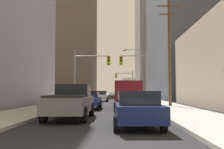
{
  "coord_description": "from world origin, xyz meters",
  "views": [
    {
      "loc": [
        0.93,
        -5.36,
        1.53
      ],
      "look_at": [
        0.0,
        30.05,
        3.73
      ],
      "focal_mm": 41.85,
      "sensor_mm": 36.0,
      "label": 1
    }
  ],
  "objects_px": {
    "sedan_blue": "(89,100)",
    "traffic_signal_near_left": "(90,68)",
    "traffic_signal_near_right": "(135,68)",
    "city_bus": "(129,88)",
    "cargo_van_maroon": "(128,94)",
    "sedan_navy": "(137,109)",
    "sedan_white": "(101,96)",
    "pickup_truck_grey": "(71,102)",
    "sedan_beige": "(126,98)",
    "traffic_signal_far_right": "(125,79)"
  },
  "relations": [
    {
      "from": "sedan_blue",
      "to": "traffic_signal_near_left",
      "type": "height_order",
      "value": "traffic_signal_near_left"
    },
    {
      "from": "traffic_signal_near_left",
      "to": "traffic_signal_near_right",
      "type": "relative_size",
      "value": 1.0
    },
    {
      "from": "city_bus",
      "to": "sedan_blue",
      "type": "relative_size",
      "value": 2.74
    },
    {
      "from": "sedan_blue",
      "to": "traffic_signal_near_left",
      "type": "bearing_deg",
      "value": 95.49
    },
    {
      "from": "cargo_van_maroon",
      "to": "traffic_signal_near_right",
      "type": "xyz_separation_m",
      "value": [
        1.08,
        7.78,
        2.72
      ]
    },
    {
      "from": "cargo_van_maroon",
      "to": "sedan_navy",
      "type": "bearing_deg",
      "value": -89.58
    },
    {
      "from": "sedan_blue",
      "to": "sedan_white",
      "type": "xyz_separation_m",
      "value": [
        -0.06,
        15.87,
        0.0
      ]
    },
    {
      "from": "city_bus",
      "to": "cargo_van_maroon",
      "type": "bearing_deg",
      "value": -92.43
    },
    {
      "from": "city_bus",
      "to": "traffic_signal_near_right",
      "type": "relative_size",
      "value": 1.93
    },
    {
      "from": "pickup_truck_grey",
      "to": "cargo_van_maroon",
      "type": "bearing_deg",
      "value": 63.99
    },
    {
      "from": "cargo_van_maroon",
      "to": "sedan_white",
      "type": "height_order",
      "value": "cargo_van_maroon"
    },
    {
      "from": "city_bus",
      "to": "traffic_signal_near_right",
      "type": "height_order",
      "value": "traffic_signal_near_right"
    },
    {
      "from": "sedan_beige",
      "to": "traffic_signal_far_right",
      "type": "bearing_deg",
      "value": 88.71
    },
    {
      "from": "cargo_van_maroon",
      "to": "sedan_beige",
      "type": "distance_m",
      "value": 5.75
    },
    {
      "from": "sedan_white",
      "to": "traffic_signal_far_right",
      "type": "relative_size",
      "value": 0.71
    },
    {
      "from": "sedan_navy",
      "to": "traffic_signal_near_left",
      "type": "bearing_deg",
      "value": 102.5
    },
    {
      "from": "city_bus",
      "to": "cargo_van_maroon",
      "type": "xyz_separation_m",
      "value": [
        -0.95,
        -22.3,
        -0.64
      ]
    },
    {
      "from": "cargo_van_maroon",
      "to": "traffic_signal_far_right",
      "type": "height_order",
      "value": "traffic_signal_far_right"
    },
    {
      "from": "cargo_van_maroon",
      "to": "traffic_signal_near_right",
      "type": "height_order",
      "value": "traffic_signal_near_right"
    },
    {
      "from": "city_bus",
      "to": "sedan_beige",
      "type": "xyz_separation_m",
      "value": [
        -0.97,
        -16.57,
        -1.16
      ]
    },
    {
      "from": "pickup_truck_grey",
      "to": "sedan_beige",
      "type": "bearing_deg",
      "value": 75.27
    },
    {
      "from": "city_bus",
      "to": "traffic_signal_far_right",
      "type": "relative_size",
      "value": 1.93
    },
    {
      "from": "sedan_blue",
      "to": "cargo_van_maroon",
      "type": "bearing_deg",
      "value": -13.2
    },
    {
      "from": "pickup_truck_grey",
      "to": "city_bus",
      "type": "bearing_deg",
      "value": 81.67
    },
    {
      "from": "pickup_truck_grey",
      "to": "cargo_van_maroon",
      "type": "height_order",
      "value": "cargo_van_maroon"
    },
    {
      "from": "cargo_van_maroon",
      "to": "sedan_blue",
      "type": "xyz_separation_m",
      "value": [
        -3.2,
        0.75,
        -0.52
      ]
    },
    {
      "from": "sedan_blue",
      "to": "traffic_signal_near_left",
      "type": "distance_m",
      "value": 7.79
    },
    {
      "from": "traffic_signal_near_left",
      "to": "traffic_signal_far_right",
      "type": "xyz_separation_m",
      "value": [
        4.55,
        28.74,
        -0.01
      ]
    },
    {
      "from": "pickup_truck_grey",
      "to": "cargo_van_maroon",
      "type": "distance_m",
      "value": 7.57
    },
    {
      "from": "traffic_signal_near_right",
      "to": "traffic_signal_far_right",
      "type": "relative_size",
      "value": 1.0
    },
    {
      "from": "pickup_truck_grey",
      "to": "sedan_white",
      "type": "distance_m",
      "value": 23.42
    },
    {
      "from": "sedan_white",
      "to": "traffic_signal_near_right",
      "type": "bearing_deg",
      "value": -63.85
    },
    {
      "from": "pickup_truck_grey",
      "to": "traffic_signal_far_right",
      "type": "distance_m",
      "value": 43.61
    },
    {
      "from": "traffic_signal_near_left",
      "to": "traffic_signal_near_right",
      "type": "xyz_separation_m",
      "value": [
        4.95,
        -0.0,
        -0.05
      ]
    },
    {
      "from": "sedan_navy",
      "to": "sedan_beige",
      "type": "distance_m",
      "value": 15.76
    },
    {
      "from": "pickup_truck_grey",
      "to": "traffic_signal_near_right",
      "type": "distance_m",
      "value": 15.53
    },
    {
      "from": "city_bus",
      "to": "sedan_blue",
      "type": "bearing_deg",
      "value": -100.89
    },
    {
      "from": "sedan_white",
      "to": "pickup_truck_grey",
      "type": "bearing_deg",
      "value": -90.12
    },
    {
      "from": "cargo_van_maroon",
      "to": "traffic_signal_near_left",
      "type": "xyz_separation_m",
      "value": [
        -3.88,
        7.78,
        2.77
      ]
    },
    {
      "from": "city_bus",
      "to": "sedan_white",
      "type": "xyz_separation_m",
      "value": [
        -4.21,
        -5.67,
        -1.16
      ]
    },
    {
      "from": "sedan_blue",
      "to": "traffic_signal_far_right",
      "type": "distance_m",
      "value": 36.13
    },
    {
      "from": "pickup_truck_grey",
      "to": "sedan_blue",
      "type": "distance_m",
      "value": 7.55
    },
    {
      "from": "cargo_van_maroon",
      "to": "sedan_navy",
      "type": "height_order",
      "value": "cargo_van_maroon"
    },
    {
      "from": "sedan_beige",
      "to": "traffic_signal_near_left",
      "type": "height_order",
      "value": "traffic_signal_near_left"
    },
    {
      "from": "sedan_navy",
      "to": "traffic_signal_near_left",
      "type": "relative_size",
      "value": 0.71
    },
    {
      "from": "traffic_signal_near_left",
      "to": "traffic_signal_near_right",
      "type": "height_order",
      "value": "same"
    },
    {
      "from": "city_bus",
      "to": "sedan_white",
      "type": "relative_size",
      "value": 2.73
    },
    {
      "from": "sedan_white",
      "to": "traffic_signal_near_right",
      "type": "relative_size",
      "value": 0.71
    },
    {
      "from": "city_bus",
      "to": "pickup_truck_grey",
      "type": "distance_m",
      "value": 29.42
    },
    {
      "from": "sedan_white",
      "to": "traffic_signal_near_left",
      "type": "relative_size",
      "value": 0.71
    }
  ]
}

